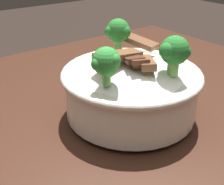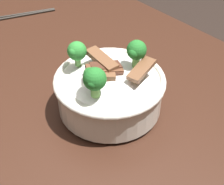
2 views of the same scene
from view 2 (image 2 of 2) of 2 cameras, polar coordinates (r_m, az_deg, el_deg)
dining_table at (r=0.89m, az=-8.97°, el=-5.42°), size 1.21×0.95×0.79m
rice_bowl at (r=0.69m, az=-0.45°, el=0.85°), size 0.23×0.23×0.16m
chopsticks_pair at (r=1.12m, az=-14.96°, el=12.83°), size 0.08×0.20×0.01m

